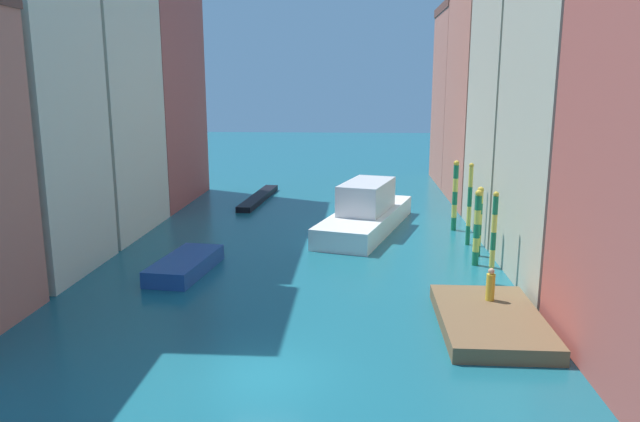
{
  "coord_description": "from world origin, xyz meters",
  "views": [
    {
      "loc": [
        3.03,
        -17.76,
        9.38
      ],
      "look_at": [
        0.63,
        19.13,
        1.5
      ],
      "focal_mm": 33.34,
      "sensor_mm": 36.0,
      "label": 1
    }
  ],
  "objects_px": {
    "mooring_pole_1": "(477,227)",
    "gondola_black": "(259,198)",
    "waterfront_dock": "(490,320)",
    "mooring_pole_0": "(493,238)",
    "mooring_pole_3": "(469,204)",
    "vaporetto_white": "(366,212)",
    "mooring_pole_2": "(479,221)",
    "motorboat_0": "(185,265)",
    "person_on_dock": "(490,285)",
    "mooring_pole_4": "(455,195)"
  },
  "relations": [
    {
      "from": "mooring_pole_3",
      "to": "vaporetto_white",
      "type": "xyz_separation_m",
      "value": [
        -6.01,
        3.43,
        -1.34
      ]
    },
    {
      "from": "vaporetto_white",
      "to": "motorboat_0",
      "type": "xyz_separation_m",
      "value": [
        -9.28,
        -9.84,
        -0.76
      ]
    },
    {
      "from": "waterfront_dock",
      "to": "mooring_pole_3",
      "type": "height_order",
      "value": "mooring_pole_3"
    },
    {
      "from": "mooring_pole_0",
      "to": "motorboat_0",
      "type": "relative_size",
      "value": 0.8
    },
    {
      "from": "mooring_pole_3",
      "to": "vaporetto_white",
      "type": "relative_size",
      "value": 0.38
    },
    {
      "from": "vaporetto_white",
      "to": "mooring_pole_2",
      "type": "bearing_deg",
      "value": -43.36
    },
    {
      "from": "mooring_pole_1",
      "to": "vaporetto_white",
      "type": "height_order",
      "value": "mooring_pole_1"
    },
    {
      "from": "person_on_dock",
      "to": "vaporetto_white",
      "type": "xyz_separation_m",
      "value": [
        -4.96,
        14.46,
        -0.07
      ]
    },
    {
      "from": "mooring_pole_1",
      "to": "motorboat_0",
      "type": "relative_size",
      "value": 0.72
    },
    {
      "from": "person_on_dock",
      "to": "gondola_black",
      "type": "xyz_separation_m",
      "value": [
        -13.73,
        24.01,
        -1.02
      ]
    },
    {
      "from": "mooring_pole_1",
      "to": "gondola_black",
      "type": "bearing_deg",
      "value": 130.16
    },
    {
      "from": "waterfront_dock",
      "to": "mooring_pole_0",
      "type": "relative_size",
      "value": 1.46
    },
    {
      "from": "mooring_pole_3",
      "to": "mooring_pole_4",
      "type": "xyz_separation_m",
      "value": [
        -0.27,
        3.62,
        -0.14
      ]
    },
    {
      "from": "mooring_pole_0",
      "to": "waterfront_dock",
      "type": "bearing_deg",
      "value": -102.43
    },
    {
      "from": "gondola_black",
      "to": "vaporetto_white",
      "type": "bearing_deg",
      "value": -47.46
    },
    {
      "from": "person_on_dock",
      "to": "waterfront_dock",
      "type": "bearing_deg",
      "value": -100.73
    },
    {
      "from": "person_on_dock",
      "to": "gondola_black",
      "type": "relative_size",
      "value": 0.14
    },
    {
      "from": "mooring_pole_2",
      "to": "gondola_black",
      "type": "relative_size",
      "value": 0.38
    },
    {
      "from": "waterfront_dock",
      "to": "mooring_pole_0",
      "type": "distance_m",
      "value": 5.79
    },
    {
      "from": "mooring_pole_2",
      "to": "gondola_black",
      "type": "height_order",
      "value": "mooring_pole_2"
    },
    {
      "from": "mooring_pole_1",
      "to": "waterfront_dock",
      "type": "bearing_deg",
      "value": -96.8
    },
    {
      "from": "mooring_pole_0",
      "to": "mooring_pole_1",
      "type": "distance_m",
      "value": 3.07
    },
    {
      "from": "waterfront_dock",
      "to": "mooring_pole_2",
      "type": "height_order",
      "value": "mooring_pole_2"
    },
    {
      "from": "mooring_pole_4",
      "to": "mooring_pole_0",
      "type": "bearing_deg",
      "value": -89.37
    },
    {
      "from": "mooring_pole_1",
      "to": "mooring_pole_4",
      "type": "relative_size",
      "value": 0.88
    },
    {
      "from": "mooring_pole_0",
      "to": "mooring_pole_4",
      "type": "relative_size",
      "value": 0.98
    },
    {
      "from": "waterfront_dock",
      "to": "mooring_pole_1",
      "type": "bearing_deg",
      "value": 83.2
    },
    {
      "from": "waterfront_dock",
      "to": "mooring_pole_4",
      "type": "relative_size",
      "value": 1.43
    },
    {
      "from": "mooring_pole_1",
      "to": "gondola_black",
      "type": "xyz_separation_m",
      "value": [
        -14.45,
        17.12,
        -1.86
      ]
    },
    {
      "from": "mooring_pole_4",
      "to": "vaporetto_white",
      "type": "bearing_deg",
      "value": -178.11
    },
    {
      "from": "mooring_pole_2",
      "to": "mooring_pole_3",
      "type": "bearing_deg",
      "value": 92.94
    },
    {
      "from": "person_on_dock",
      "to": "mooring_pole_0",
      "type": "bearing_deg",
      "value": 76.92
    },
    {
      "from": "waterfront_dock",
      "to": "person_on_dock",
      "type": "relative_size",
      "value": 4.75
    },
    {
      "from": "waterfront_dock",
      "to": "person_on_dock",
      "type": "height_order",
      "value": "person_on_dock"
    },
    {
      "from": "gondola_black",
      "to": "motorboat_0",
      "type": "xyz_separation_m",
      "value": [
        -0.52,
        -19.4,
        0.18
      ]
    },
    {
      "from": "person_on_dock",
      "to": "mooring_pole_1",
      "type": "height_order",
      "value": "mooring_pole_1"
    },
    {
      "from": "mooring_pole_4",
      "to": "mooring_pole_2",
      "type": "bearing_deg",
      "value": -86.21
    },
    {
      "from": "mooring_pole_4",
      "to": "gondola_black",
      "type": "height_order",
      "value": "mooring_pole_4"
    },
    {
      "from": "mooring_pole_0",
      "to": "mooring_pole_1",
      "type": "xyz_separation_m",
      "value": [
        -0.17,
        3.06,
        -0.22
      ]
    },
    {
      "from": "waterfront_dock",
      "to": "mooring_pole_1",
      "type": "xyz_separation_m",
      "value": [
        1.0,
        8.37,
        1.79
      ]
    },
    {
      "from": "waterfront_dock",
      "to": "mooring_pole_1",
      "type": "distance_m",
      "value": 8.61
    },
    {
      "from": "waterfront_dock",
      "to": "gondola_black",
      "type": "height_order",
      "value": "waterfront_dock"
    },
    {
      "from": "mooring_pole_1",
      "to": "mooring_pole_4",
      "type": "height_order",
      "value": "mooring_pole_4"
    },
    {
      "from": "motorboat_0",
      "to": "mooring_pole_0",
      "type": "bearing_deg",
      "value": -2.98
    },
    {
      "from": "mooring_pole_2",
      "to": "motorboat_0",
      "type": "relative_size",
      "value": 0.69
    },
    {
      "from": "mooring_pole_2",
      "to": "mooring_pole_3",
      "type": "relative_size",
      "value": 0.8
    },
    {
      "from": "vaporetto_white",
      "to": "motorboat_0",
      "type": "distance_m",
      "value": 13.55
    },
    {
      "from": "mooring_pole_1",
      "to": "mooring_pole_4",
      "type": "xyz_separation_m",
      "value": [
        0.05,
        7.76,
        0.28
      ]
    },
    {
      "from": "mooring_pole_1",
      "to": "vaporetto_white",
      "type": "relative_size",
      "value": 0.32
    },
    {
      "from": "waterfront_dock",
      "to": "person_on_dock",
      "type": "bearing_deg",
      "value": 79.27
    }
  ]
}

